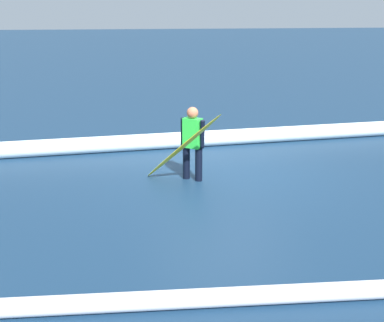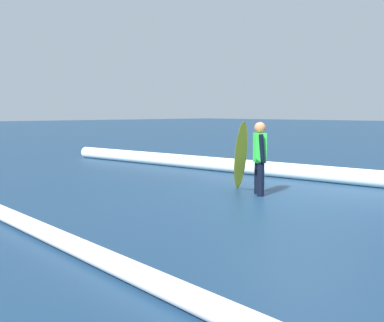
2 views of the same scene
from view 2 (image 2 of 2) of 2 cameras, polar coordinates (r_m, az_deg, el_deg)
name	(u,v)px [view 2 (image 2 of 2)]	position (r m, az deg, el deg)	size (l,w,h in m)	color
ground_plane	(302,197)	(9.42, 12.86, -4.24)	(152.29, 152.29, 0.00)	#17324E
surfer	(260,155)	(9.46, 8.01, 0.76)	(0.42, 0.42, 1.43)	black
surfboard	(240,158)	(9.40, 5.75, 0.36)	(1.39, 1.44, 1.49)	yellow
wave_crest_foreground	(301,172)	(11.85, 12.80, -1.26)	(0.38, 0.38, 17.05)	white
wave_crest_midground	(147,279)	(4.54, -5.33, -13.71)	(0.22, 0.22, 19.26)	white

